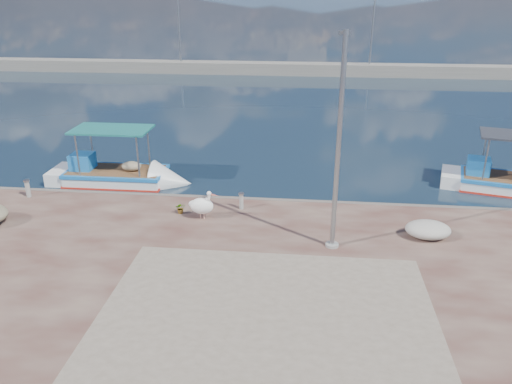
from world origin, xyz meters
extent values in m
plane|color=#162635|center=(0.00, 0.00, 0.00)|extent=(1400.00, 1400.00, 0.00)
cube|color=gray|center=(1.00, -3.00, 0.50)|extent=(9.00, 7.00, 0.01)
cube|color=gray|center=(0.00, 40.00, 0.60)|extent=(120.00, 2.20, 1.20)
cylinder|color=gray|center=(-12.00, 40.00, 4.00)|extent=(0.16, 0.16, 7.00)
cylinder|color=gray|center=(8.00, 40.00, 4.00)|extent=(0.16, 0.16, 7.00)
cube|color=white|center=(-7.03, 7.44, 0.08)|extent=(6.41, 2.12, 1.05)
cube|color=#1C6BB8|center=(-7.03, 7.44, 0.55)|extent=(4.61, 2.18, 0.15)
cube|color=red|center=(-7.03, 7.44, 0.02)|extent=(4.61, 2.15, 0.13)
cube|color=#1C6BB8|center=(-8.63, 7.43, 0.99)|extent=(1.00, 1.00, 0.77)
cube|color=#175C5B|center=(-7.03, 7.44, 2.59)|extent=(3.53, 2.00, 0.09)
cube|color=white|center=(11.30, 8.35, 0.08)|extent=(6.65, 3.58, 1.04)
cube|color=red|center=(11.30, 8.35, 0.02)|extent=(4.94, 3.18, 0.13)
cube|color=#1C6BB8|center=(9.77, 8.75, 0.98)|extent=(1.20, 1.20, 0.76)
cylinder|color=tan|center=(-2.02, 2.91, 0.65)|extent=(0.04, 0.04, 0.29)
cylinder|color=tan|center=(-1.87, 2.88, 0.65)|extent=(0.04, 0.04, 0.29)
ellipsoid|color=white|center=(-1.95, 2.89, 1.02)|extent=(0.96, 0.70, 0.63)
cylinder|color=white|center=(-1.68, 2.84, 1.33)|extent=(0.22, 0.15, 0.53)
sphere|color=white|center=(-1.64, 2.83, 1.56)|extent=(0.18, 0.18, 0.18)
cone|color=#CF6250|center=(-1.43, 2.79, 1.52)|extent=(0.43, 0.17, 0.13)
cylinder|color=gray|center=(2.86, 1.22, 4.00)|extent=(0.16, 0.16, 7.00)
cylinder|color=gray|center=(2.86, 1.22, 0.55)|extent=(0.44, 0.44, 0.10)
cube|color=gray|center=(2.86, 1.87, 7.35)|extent=(0.35, 0.18, 0.12)
cylinder|color=gray|center=(-0.60, 3.96, 0.82)|extent=(0.16, 0.16, 0.64)
cylinder|color=gray|center=(-0.60, 3.96, 1.14)|extent=(0.22, 0.22, 0.05)
cylinder|color=gray|center=(-9.59, 4.21, 0.86)|extent=(0.18, 0.18, 0.72)
cylinder|color=gray|center=(-9.59, 4.21, 1.22)|extent=(0.25, 0.25, 0.06)
imported|color=#33722D|center=(-2.87, 3.29, 0.72)|extent=(0.46, 0.43, 0.43)
ellipsoid|color=#B9B6AB|center=(6.19, 2.23, 0.79)|extent=(1.56, 1.17, 0.59)
camera|label=1|loc=(1.88, -13.86, 8.61)|focal=35.00mm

